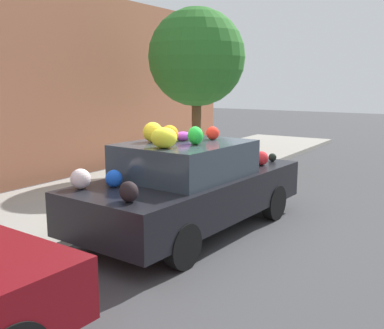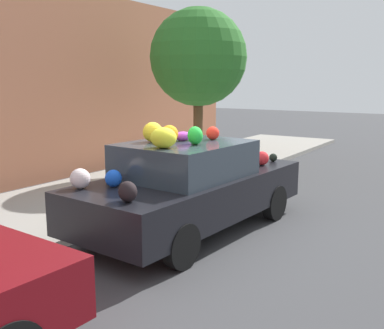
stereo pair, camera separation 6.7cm
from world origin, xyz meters
TOP-DOWN VIEW (x-y plane):
  - ground_plane at (0.00, 0.00)m, footprint 60.00×60.00m
  - sidewalk_curb at (0.00, 2.70)m, footprint 24.00×3.20m
  - street_tree at (3.71, 2.23)m, footprint 2.40×2.40m
  - fire_hydrant at (1.40, 1.66)m, footprint 0.20×0.20m
  - art_car at (-0.04, -0.02)m, footprint 4.32×2.03m

SIDE VIEW (x-z plane):
  - ground_plane at x=0.00m, z-range 0.00..0.00m
  - sidewalk_curb at x=0.00m, z-range 0.00..0.12m
  - fire_hydrant at x=1.40m, z-range 0.12..0.82m
  - art_car at x=-0.04m, z-range -0.12..1.65m
  - street_tree at x=3.71m, z-range 0.93..4.97m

